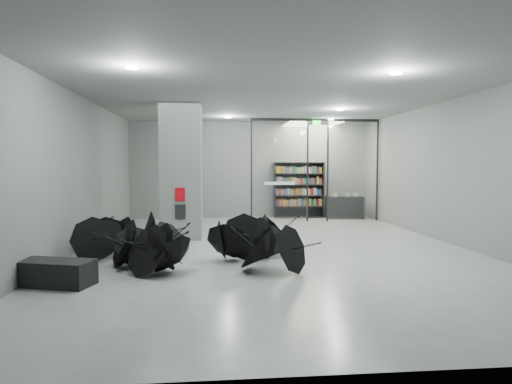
{
  "coord_description": "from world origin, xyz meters",
  "views": [
    {
      "loc": [
        -1.51,
        -11.32,
        2.16
      ],
      "look_at": [
        -0.3,
        1.5,
        1.4
      ],
      "focal_mm": 30.77,
      "sensor_mm": 36.0,
      "label": 1
    }
  ],
  "objects": [
    {
      "name": "shop_counter",
      "position": [
        3.84,
        6.28,
        0.46
      ],
      "size": [
        1.59,
        0.81,
        0.91
      ],
      "primitive_type": "cube",
      "rotation": [
        0.0,
        0.0,
        -0.14
      ],
      "color": "black",
      "rests_on": "ground"
    },
    {
      "name": "fire_cabinet",
      "position": [
        -2.5,
        1.38,
        1.35
      ],
      "size": [
        0.28,
        0.04,
        0.38
      ],
      "primitive_type": "cube",
      "color": "#A50A07",
      "rests_on": "column"
    },
    {
      "name": "room",
      "position": [
        0.0,
        0.0,
        2.84
      ],
      "size": [
        14.0,
        14.02,
        4.01
      ],
      "color": "gray",
      "rests_on": "ground"
    },
    {
      "name": "glass_partition",
      "position": [
        2.39,
        5.5,
        2.18
      ],
      "size": [
        5.06,
        0.08,
        4.0
      ],
      "color": "silver",
      "rests_on": "ground"
    },
    {
      "name": "umbrella_cluster",
      "position": [
        -2.16,
        -1.45,
        0.31
      ],
      "size": [
        5.57,
        4.01,
        1.29
      ],
      "color": "black",
      "rests_on": "ground"
    },
    {
      "name": "bench",
      "position": [
        -4.43,
        -3.17,
        0.23
      ],
      "size": [
        1.54,
        0.99,
        0.46
      ],
      "primitive_type": "cube",
      "rotation": [
        0.0,
        0.0,
        -0.29
      ],
      "color": "black",
      "rests_on": "ground"
    },
    {
      "name": "exit_sign",
      "position": [
        2.4,
        5.3,
        3.82
      ],
      "size": [
        0.3,
        0.06,
        0.15
      ],
      "primitive_type": "cube",
      "color": "#0CE533",
      "rests_on": "room"
    },
    {
      "name": "bookshelf",
      "position": [
        2.0,
        6.75,
        1.16
      ],
      "size": [
        2.12,
        0.46,
        2.32
      ],
      "primitive_type": null,
      "rotation": [
        0.0,
        0.0,
        -0.02
      ],
      "color": "black",
      "rests_on": "ground"
    },
    {
      "name": "column",
      "position": [
        -2.5,
        2.0,
        2.0
      ],
      "size": [
        1.2,
        1.2,
        4.0
      ],
      "primitive_type": "cube",
      "color": "slate",
      "rests_on": "ground"
    },
    {
      "name": "info_panel",
      "position": [
        -2.5,
        1.38,
        0.85
      ],
      "size": [
        0.3,
        0.03,
        0.42
      ],
      "primitive_type": "cube",
      "color": "black",
      "rests_on": "column"
    }
  ]
}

